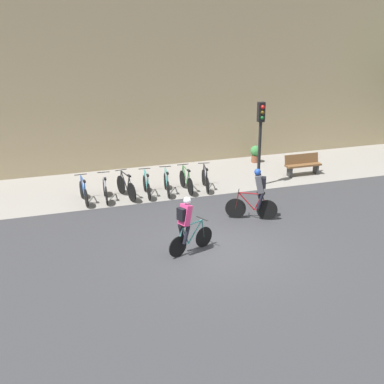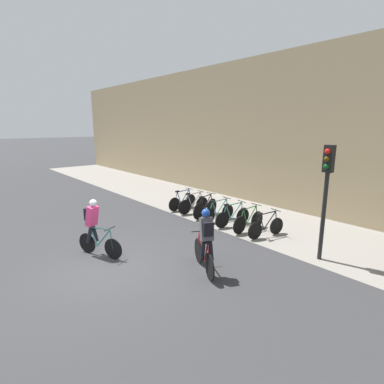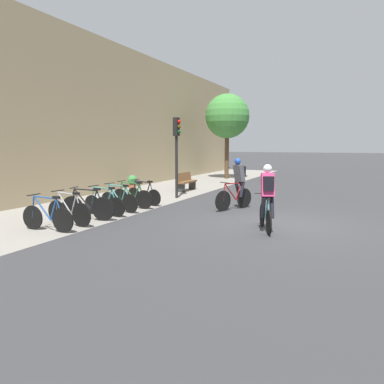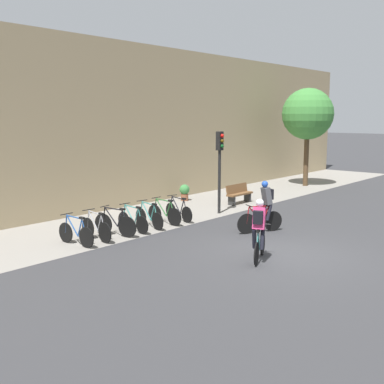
# 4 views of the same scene
# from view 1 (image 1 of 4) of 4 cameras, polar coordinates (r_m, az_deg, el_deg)

# --- Properties ---
(ground) EXTENTS (200.00, 200.00, 0.00)m
(ground) POSITION_cam_1_polar(r_m,az_deg,el_deg) (16.06, 3.07, -6.13)
(ground) COLOR #333335
(kerb_strip) EXTENTS (44.00, 4.50, 0.01)m
(kerb_strip) POSITION_cam_1_polar(r_m,az_deg,el_deg) (22.02, -3.36, 1.14)
(kerb_strip) COLOR gray
(kerb_strip) RESTS_ON ground
(building_facade) EXTENTS (44.00, 0.60, 7.15)m
(building_facade) POSITION_cam_1_polar(r_m,az_deg,el_deg) (23.60, -5.20, 11.27)
(building_facade) COLOR #9E8966
(building_facade) RESTS_ON ground
(cyclist_pink) EXTENTS (1.54, 0.73, 1.76)m
(cyclist_pink) POSITION_cam_1_polar(r_m,az_deg,el_deg) (15.41, -0.58, -3.40)
(cyclist_pink) COLOR black
(cyclist_pink) RESTS_ON ground
(cyclist_grey) EXTENTS (1.60, 0.81, 1.79)m
(cyclist_grey) POSITION_cam_1_polar(r_m,az_deg,el_deg) (17.99, 6.95, -0.10)
(cyclist_grey) COLOR black
(cyclist_grey) RESTS_ON ground
(parked_bike_0) EXTENTS (0.46, 1.66, 0.96)m
(parked_bike_0) POSITION_cam_1_polar(r_m,az_deg,el_deg) (19.96, -11.48, -0.02)
(parked_bike_0) COLOR black
(parked_bike_0) RESTS_ON ground
(parked_bike_1) EXTENTS (0.46, 1.64, 0.97)m
(parked_bike_1) POSITION_cam_1_polar(r_m,az_deg,el_deg) (20.06, -9.25, 0.24)
(parked_bike_1) COLOR black
(parked_bike_1) RESTS_ON ground
(parked_bike_2) EXTENTS (0.51, 1.69, 0.99)m
(parked_bike_2) POSITION_cam_1_polar(r_m,az_deg,el_deg) (20.19, -7.04, 0.52)
(parked_bike_2) COLOR black
(parked_bike_2) RESTS_ON ground
(parked_bike_3) EXTENTS (0.46, 1.66, 0.95)m
(parked_bike_3) POSITION_cam_1_polar(r_m,az_deg,el_deg) (20.35, -4.86, 0.67)
(parked_bike_3) COLOR black
(parked_bike_3) RESTS_ON ground
(parked_bike_4) EXTENTS (0.46, 1.66, 0.95)m
(parked_bike_4) POSITION_cam_1_polar(r_m,az_deg,el_deg) (20.54, -2.72, 0.91)
(parked_bike_4) COLOR black
(parked_bike_4) RESTS_ON ground
(parked_bike_5) EXTENTS (0.46, 1.69, 0.97)m
(parked_bike_5) POSITION_cam_1_polar(r_m,az_deg,el_deg) (20.75, -0.62, 1.16)
(parked_bike_5) COLOR black
(parked_bike_5) RESTS_ON ground
(parked_bike_6) EXTENTS (0.48, 1.62, 0.95)m
(parked_bike_6) POSITION_cam_1_polar(r_m,az_deg,el_deg) (21.00, 1.43, 1.34)
(parked_bike_6) COLOR black
(parked_bike_6) RESTS_ON ground
(traffic_light_pole) EXTENTS (0.26, 0.30, 3.37)m
(traffic_light_pole) POSITION_cam_1_polar(r_m,az_deg,el_deg) (21.00, 7.32, 6.73)
(traffic_light_pole) COLOR black
(traffic_light_pole) RESTS_ON ground
(bench) EXTENTS (1.57, 0.44, 0.89)m
(bench) POSITION_cam_1_polar(r_m,az_deg,el_deg) (23.18, 11.72, 2.90)
(bench) COLOR brown
(bench) RESTS_ON ground
(potted_plant) EXTENTS (0.48, 0.48, 0.78)m
(potted_plant) POSITION_cam_1_polar(r_m,az_deg,el_deg) (24.71, 6.78, 4.15)
(potted_plant) COLOR brown
(potted_plant) RESTS_ON ground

